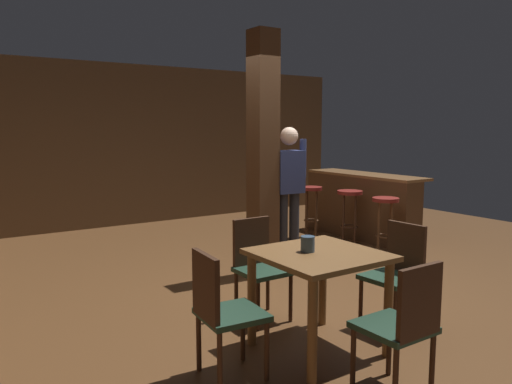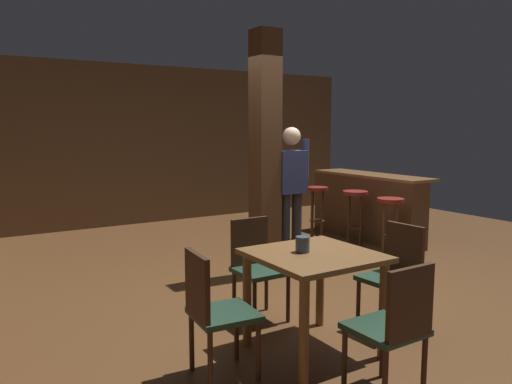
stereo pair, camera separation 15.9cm
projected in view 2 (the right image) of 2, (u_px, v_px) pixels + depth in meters
ground_plane at (312, 287)px, 5.41m from camera, size 10.80×10.80×0.00m
wall_back at (159, 145)px, 9.02m from camera, size 8.00×0.10×2.80m
pillar at (265, 155)px, 5.71m from camera, size 0.28×0.28×2.80m
dining_table at (314, 271)px, 3.79m from camera, size 0.88×0.88×0.78m
chair_east at (395, 271)px, 4.23m from camera, size 0.45×0.45×0.89m
chair_north at (256, 263)px, 4.49m from camera, size 0.42×0.42×0.89m
chair_south at (394, 324)px, 3.09m from camera, size 0.42×0.42×0.89m
chair_west at (214, 308)px, 3.37m from camera, size 0.45×0.45×0.89m
napkin_cup at (303, 244)px, 3.78m from camera, size 0.11×0.11×0.12m
standing_person at (291, 189)px, 5.86m from camera, size 0.47×0.23×1.72m
bar_counter at (366, 206)px, 7.69m from camera, size 0.56×2.08×1.00m
bar_stool_near at (390, 213)px, 6.60m from camera, size 0.35×0.35×0.79m
bar_stool_mid at (355, 205)px, 7.21m from camera, size 0.36×0.36×0.80m
bar_stool_far at (317, 201)px, 7.72m from camera, size 0.32×0.32×0.80m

